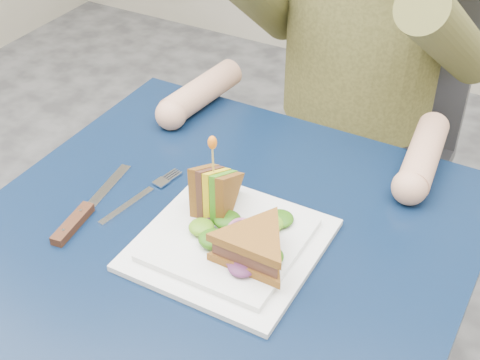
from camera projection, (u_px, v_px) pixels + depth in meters
The scene contains 11 objects.
table at pixel (215, 274), 1.07m from camera, with size 0.75×0.75×0.73m.
chair at pixel (365, 122), 1.64m from camera, with size 0.42×0.40×0.93m.
plate at pixel (230, 243), 1.00m from camera, with size 0.26×0.26×0.02m.
sandwich_flat at pixel (255, 247), 0.94m from camera, with size 0.14×0.14×0.05m.
sandwich_upright at pixel (214, 192), 1.03m from camera, with size 0.08×0.13×0.13m.
fork at pixel (139, 197), 1.10m from camera, with size 0.05×0.18×0.01m.
knife at pixel (80, 216), 1.05m from camera, with size 0.05×0.22×0.02m.
toothpick at pixel (213, 158), 0.99m from camera, with size 0.00×0.00×0.06m, color tan.
toothpick_frill at pixel (212, 143), 0.97m from camera, with size 0.01×0.01×0.02m, color orange.
lettuce_spill at pixel (236, 229), 0.99m from camera, with size 0.15×0.13×0.02m, color #337A14, non-canonical shape.
onion_ring at pixel (240, 231), 0.98m from camera, with size 0.04×0.04×0.01m, color #9E4C7A.
Camera 1 is at (0.40, -0.65, 1.42)m, focal length 50.00 mm.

